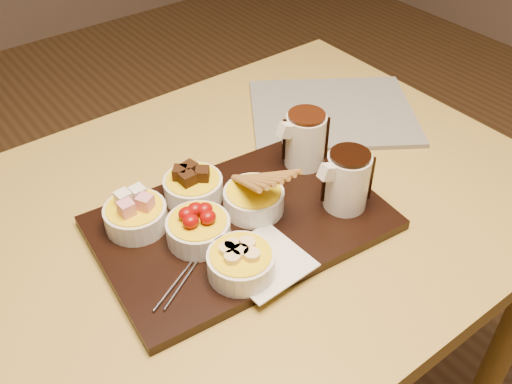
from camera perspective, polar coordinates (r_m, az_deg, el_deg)
dining_table at (r=1.03m, az=-3.97°, el=-6.51°), size 1.20×0.80×0.75m
serving_board at (r=0.94m, az=-1.46°, el=-3.11°), size 0.49×0.34×0.02m
napkin at (r=0.86m, az=0.81°, el=-6.95°), size 0.13×0.13×0.00m
bowl_marshmallows at (r=0.92m, az=-11.92°, el=-2.45°), size 0.10×0.10×0.04m
bowl_cake at (r=0.96m, az=-6.28°, el=0.37°), size 0.10×0.10×0.04m
bowl_strawberries at (r=0.89m, az=-5.78°, el=-3.83°), size 0.10×0.10×0.04m
bowl_biscotti at (r=0.93m, az=-0.23°, el=-0.83°), size 0.10×0.10×0.04m
bowl_bananas at (r=0.83m, az=-1.51°, el=-7.19°), size 0.10×0.10×0.04m
pitcher_dark_chocolate at (r=0.94m, az=9.09°, el=1.06°), size 0.08×0.08×0.10m
pitcher_milk_chocolate at (r=1.02m, az=4.94°, el=5.16°), size 0.08×0.08×0.10m
fondue_skewers at (r=0.88m, az=-5.54°, el=-5.76°), size 0.14×0.25×0.01m
newspaper at (r=1.22m, az=7.64°, el=7.93°), size 0.43×0.41×0.01m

